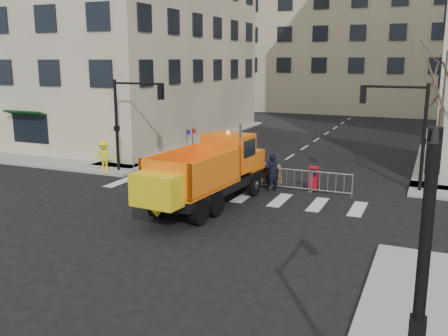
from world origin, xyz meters
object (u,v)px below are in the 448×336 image
at_px(cop_b, 234,167).
at_px(plow_truck, 206,171).
at_px(cop_a, 272,172).
at_px(worker, 104,156).
at_px(newspaper_box, 313,177).
at_px(cop_c, 232,167).

bearing_deg(cop_b, plow_truck, 80.86).
height_order(plow_truck, cop_a, plow_truck).
relative_size(cop_a, worker, 1.04).
xyz_separation_m(cop_a, worker, (-10.07, -0.20, 0.11)).
xyz_separation_m(cop_b, newspaper_box, (4.00, 0.83, -0.33)).
bearing_deg(newspaper_box, cop_a, -154.47).
xyz_separation_m(cop_b, worker, (-8.00, -0.20, 0.03)).
relative_size(plow_truck, cop_a, 5.06).
distance_m(cop_c, worker, 7.90).
relative_size(plow_truck, worker, 5.29).
height_order(worker, newspaper_box, worker).
bearing_deg(cop_a, plow_truck, 49.73).
bearing_deg(cop_a, worker, -13.56).
height_order(cop_a, worker, worker).
bearing_deg(newspaper_box, worker, -172.78).
bearing_deg(newspaper_box, plow_truck, -126.61).
height_order(cop_a, newspaper_box, cop_a).
bearing_deg(newspaper_box, cop_c, -166.26).
bearing_deg(worker, newspaper_box, -13.74).
distance_m(cop_b, worker, 8.00).
xyz_separation_m(worker, newspaper_box, (12.00, 1.03, -0.37)).
bearing_deg(cop_c, plow_truck, 29.24).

